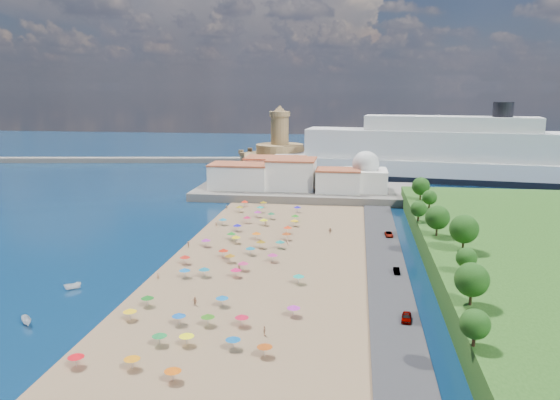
# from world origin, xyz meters

# --- Properties ---
(ground) EXTENTS (700.00, 700.00, 0.00)m
(ground) POSITION_xyz_m (0.00, 0.00, 0.00)
(ground) COLOR #071938
(ground) RESTS_ON ground
(terrace) EXTENTS (90.00, 36.00, 3.00)m
(terrace) POSITION_xyz_m (10.00, 73.00, 1.50)
(terrace) COLOR #59544C
(terrace) RESTS_ON ground
(jetty) EXTENTS (18.00, 70.00, 2.40)m
(jetty) POSITION_xyz_m (-12.00, 108.00, 1.20)
(jetty) COLOR #59544C
(jetty) RESTS_ON ground
(breakwater) EXTENTS (199.03, 34.77, 2.60)m
(breakwater) POSITION_xyz_m (-110.00, 153.00, 1.30)
(breakwater) COLOR #59544C
(breakwater) RESTS_ON ground
(waterfront_buildings) EXTENTS (57.00, 29.00, 11.00)m
(waterfront_buildings) POSITION_xyz_m (-3.05, 73.64, 7.88)
(waterfront_buildings) COLOR silver
(waterfront_buildings) RESTS_ON terrace
(domed_building) EXTENTS (16.00, 16.00, 15.00)m
(domed_building) POSITION_xyz_m (30.00, 71.00, 8.97)
(domed_building) COLOR silver
(domed_building) RESTS_ON terrace
(fortress) EXTENTS (40.00, 40.00, 32.40)m
(fortress) POSITION_xyz_m (-12.00, 138.00, 6.68)
(fortress) COLOR #A07D50
(fortress) RESTS_ON ground
(cruise_ship) EXTENTS (162.31, 44.57, 35.11)m
(cruise_ship) POSITION_xyz_m (67.34, 116.32, 10.40)
(cruise_ship) COLOR black
(cruise_ship) RESTS_ON ground
(beach_parasols) EXTENTS (32.62, 117.69, 2.20)m
(beach_parasols) POSITION_xyz_m (-1.30, -9.27, 2.15)
(beach_parasols) COLOR gray
(beach_parasols) RESTS_ON beach
(beachgoers) EXTENTS (38.03, 94.53, 1.79)m
(beachgoers) POSITION_xyz_m (-1.33, -3.06, 1.11)
(beachgoers) COLOR tan
(beachgoers) RESTS_ON beach
(moored_boats) EXTENTS (4.17, 20.82, 1.45)m
(moored_boats) POSITION_xyz_m (-31.09, -42.96, 0.71)
(moored_boats) COLOR white
(moored_boats) RESTS_ON ground
(parked_cars) EXTENTS (2.36, 60.83, 1.42)m
(parked_cars) POSITION_xyz_m (36.00, -12.19, 1.35)
(parked_cars) COLOR gray
(parked_cars) RESTS_ON promenade
(hillside_trees) EXTENTS (12.25, 107.04, 8.12)m
(hillside_trees) POSITION_xyz_m (47.02, -7.17, 10.25)
(hillside_trees) COLOR #382314
(hillside_trees) RESTS_ON hillside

